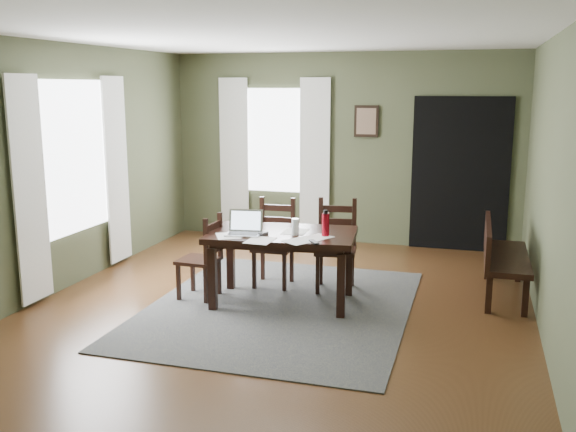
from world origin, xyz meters
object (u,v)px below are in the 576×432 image
(dining_table, at_px, (282,241))
(water_bottle, at_px, (326,224))
(chair_end, at_px, (203,258))
(chair_back_left, at_px, (274,244))
(chair_back_right, at_px, (336,246))
(laptop, at_px, (245,228))
(bench, at_px, (500,253))

(dining_table, height_order, water_bottle, water_bottle)
(chair_end, relative_size, chair_back_left, 0.92)
(chair_end, height_order, chair_back_right, chair_back_right)
(chair_back_left, relative_size, chair_back_right, 0.98)
(laptop, bearing_deg, chair_back_right, 37.10)
(chair_end, xyz_separation_m, chair_back_right, (1.29, 0.71, 0.05))
(chair_end, bearing_deg, chair_back_left, 142.52)
(chair_back_right, bearing_deg, water_bottle, -95.26)
(dining_table, distance_m, laptop, 0.42)
(chair_back_right, relative_size, water_bottle, 3.80)
(chair_end, bearing_deg, chair_back_right, 121.74)
(dining_table, xyz_separation_m, chair_back_left, (-0.27, 0.58, -0.18))
(bench, distance_m, laptop, 2.75)
(bench, height_order, laptop, laptop)
(dining_table, distance_m, water_bottle, 0.51)
(chair_end, bearing_deg, bench, 111.18)
(chair_back_left, height_order, chair_back_right, chair_back_right)
(chair_end, height_order, laptop, laptop)
(chair_end, distance_m, chair_back_left, 0.90)
(chair_end, relative_size, water_bottle, 3.42)
(dining_table, xyz_separation_m, chair_end, (-0.85, -0.10, -0.22))
(chair_back_right, distance_m, laptop, 1.15)
(water_bottle, bearing_deg, dining_table, 174.81)
(dining_table, height_order, bench, bench)
(bench, xyz_separation_m, laptop, (-2.51, -1.07, 0.34))
(dining_table, relative_size, chair_back_left, 1.62)
(dining_table, xyz_separation_m, bench, (2.17, 0.89, -0.19))
(bench, bearing_deg, chair_back_right, 99.40)
(chair_back_right, xyz_separation_m, bench, (1.73, 0.29, -0.02))
(bench, bearing_deg, water_bottle, 118.73)
(laptop, bearing_deg, chair_end, 163.49)
(laptop, bearing_deg, dining_table, 19.64)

